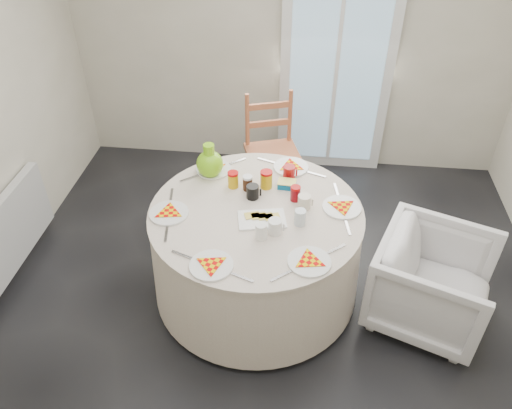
# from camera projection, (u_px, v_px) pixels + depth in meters

# --- Properties ---
(floor) EXTENTS (4.00, 4.00, 0.00)m
(floor) POSITION_uv_depth(u_px,v_px,m) (270.00, 309.00, 3.58)
(floor) COLOR black
(floor) RESTS_ON ground
(wall_back) EXTENTS (4.00, 0.02, 2.60)m
(wall_back) POSITION_uv_depth(u_px,v_px,m) (293.00, 32.00, 4.33)
(wall_back) COLOR #BCB5A3
(wall_back) RESTS_ON floor
(glass_door) EXTENTS (1.00, 0.08, 2.10)m
(glass_door) POSITION_uv_depth(u_px,v_px,m) (337.00, 64.00, 4.41)
(glass_door) COLOR silver
(glass_door) RESTS_ON floor
(radiator) EXTENTS (0.07, 1.00, 0.55)m
(radiator) POSITION_uv_depth(u_px,v_px,m) (11.00, 231.00, 3.67)
(radiator) COLOR silver
(radiator) RESTS_ON floor
(table) EXTENTS (1.46, 1.46, 0.74)m
(table) POSITION_uv_depth(u_px,v_px,m) (256.00, 252.00, 3.50)
(table) COLOR beige
(table) RESTS_ON floor
(wooden_chair) EXTENTS (0.55, 0.53, 0.99)m
(wooden_chair) POSITION_uv_depth(u_px,v_px,m) (273.00, 155.00, 4.32)
(wooden_chair) COLOR #B16340
(wooden_chair) RESTS_ON floor
(armchair) EXTENTS (0.88, 0.91, 0.74)m
(armchair) POSITION_uv_depth(u_px,v_px,m) (434.00, 277.00, 3.29)
(armchair) COLOR silver
(armchair) RESTS_ON floor
(place_settings) EXTENTS (1.79, 1.79, 0.03)m
(place_settings) POSITION_uv_depth(u_px,v_px,m) (256.00, 208.00, 3.26)
(place_settings) COLOR white
(place_settings) RESTS_ON table
(jar_cluster) EXTENTS (0.54, 0.36, 0.15)m
(jar_cluster) POSITION_uv_depth(u_px,v_px,m) (262.00, 184.00, 3.38)
(jar_cluster) COLOR #A2581A
(jar_cluster) RESTS_ON table
(butter_tub) EXTENTS (0.13, 0.10, 0.05)m
(butter_tub) POSITION_uv_depth(u_px,v_px,m) (287.00, 182.00, 3.46)
(butter_tub) COLOR #055B8A
(butter_tub) RESTS_ON table
(green_pitcher) EXTENTS (0.25, 0.25, 0.25)m
(green_pitcher) POSITION_uv_depth(u_px,v_px,m) (210.00, 160.00, 3.52)
(green_pitcher) COLOR #76C813
(green_pitcher) RESTS_ON table
(cheese_platter) EXTENTS (0.34, 0.25, 0.04)m
(cheese_platter) POSITION_uv_depth(u_px,v_px,m) (262.00, 217.00, 3.18)
(cheese_platter) COLOR white
(cheese_platter) RESTS_ON table
(mugs_glasses) EXTENTS (0.79, 0.79, 0.12)m
(mugs_glasses) POSITION_uv_depth(u_px,v_px,m) (278.00, 202.00, 3.24)
(mugs_glasses) COLOR #999696
(mugs_glasses) RESTS_ON table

